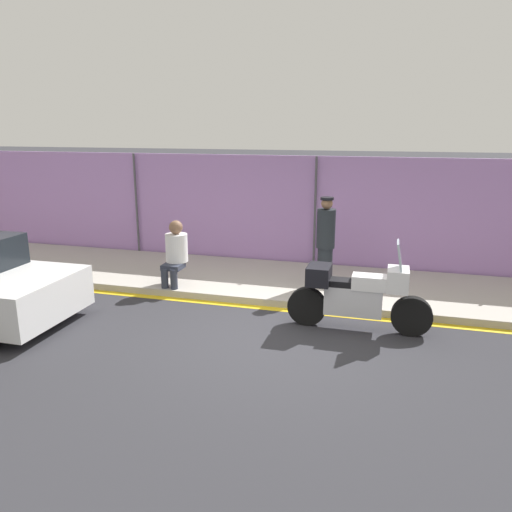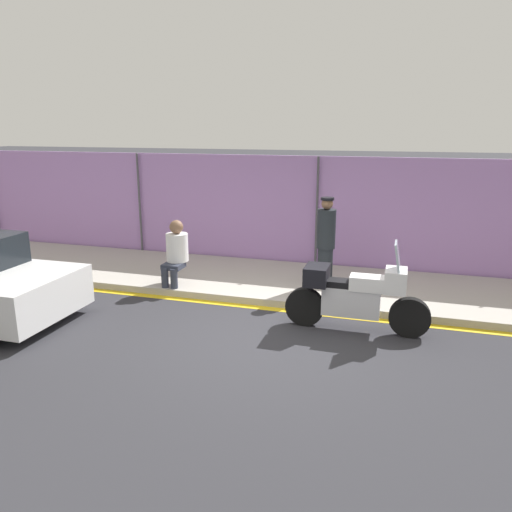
{
  "view_description": "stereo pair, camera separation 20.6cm",
  "coord_description": "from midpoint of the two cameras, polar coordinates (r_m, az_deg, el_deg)",
  "views": [
    {
      "loc": [
        1.66,
        -6.9,
        3.14
      ],
      "look_at": [
        -0.81,
        1.96,
        0.73
      ],
      "focal_mm": 35.0,
      "sensor_mm": 36.0,
      "label": 1
    },
    {
      "loc": [
        1.86,
        -6.85,
        3.14
      ],
      "look_at": [
        -0.81,
        1.96,
        0.73
      ],
      "focal_mm": 35.0,
      "sensor_mm": 36.0,
      "label": 2
    }
  ],
  "objects": [
    {
      "name": "sidewalk",
      "position": [
        10.1,
        4.8,
        -3.11
      ],
      "size": [
        32.42,
        2.65,
        0.13
      ],
      "color": "#ADA89E",
      "rests_on": "ground_plane"
    },
    {
      "name": "officer_standing",
      "position": [
        9.61,
        7.35,
        1.76
      ],
      "size": [
        0.35,
        0.35,
        1.71
      ],
      "color": "#1E2328",
      "rests_on": "sidewalk"
    },
    {
      "name": "person_seated_on_curb",
      "position": [
        9.8,
        -9.78,
        0.69
      ],
      "size": [
        0.43,
        0.67,
        1.25
      ],
      "color": "#2D3342",
      "rests_on": "sidewalk"
    },
    {
      "name": "curb_paint_stripe",
      "position": [
        8.81,
        3.04,
        -6.21
      ],
      "size": [
        32.42,
        0.18,
        0.01
      ],
      "color": "gold",
      "rests_on": "ground_plane"
    },
    {
      "name": "storefront_fence",
      "position": [
        11.17,
        6.31,
        4.86
      ],
      "size": [
        30.8,
        0.16,
        2.51
      ],
      "color": "#AD7FC6",
      "rests_on": "ground_plane"
    },
    {
      "name": "ground_plane",
      "position": [
        7.76,
        1.13,
        -9.21
      ],
      "size": [
        120.0,
        120.0,
        0.0
      ],
      "primitive_type": "plane",
      "color": "#2D2D33"
    },
    {
      "name": "motorcycle",
      "position": [
        7.95,
        10.77,
        -4.3
      ],
      "size": [
        2.25,
        0.5,
        1.47
      ],
      "rotation": [
        0.0,
        0.0,
        -0.0
      ],
      "color": "black",
      "rests_on": "ground_plane"
    }
  ]
}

